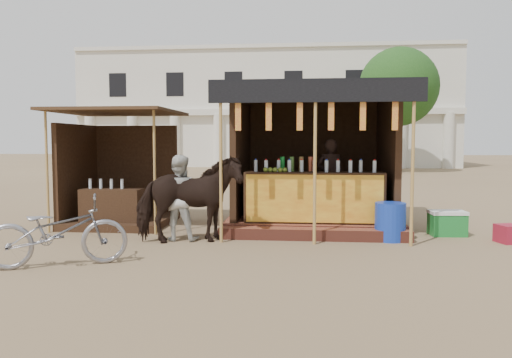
{
  "coord_description": "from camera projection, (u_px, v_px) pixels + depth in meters",
  "views": [
    {
      "loc": [
        0.84,
        -6.86,
        1.74
      ],
      "look_at": [
        0.0,
        1.6,
        1.1
      ],
      "focal_mm": 35.0,
      "sensor_mm": 36.0,
      "label": 1
    }
  ],
  "objects": [
    {
      "name": "ground",
      "position": [
        245.0,
        265.0,
        7.03
      ],
      "size": [
        120.0,
        120.0,
        0.0
      ],
      "primitive_type": "plane",
      "color": "#846B4C",
      "rests_on": "ground"
    },
    {
      "name": "main_stall",
      "position": [
        314.0,
        177.0,
        10.18
      ],
      "size": [
        3.6,
        3.61,
        2.78
      ],
      "color": "brown",
      "rests_on": "ground"
    },
    {
      "name": "secondary_stall",
      "position": [
        114.0,
        184.0,
        10.49
      ],
      "size": [
        2.4,
        2.4,
        2.38
      ],
      "color": "#382314",
      "rests_on": "ground"
    },
    {
      "name": "cow",
      "position": [
        189.0,
        199.0,
        8.52
      ],
      "size": [
        1.94,
        1.27,
        1.51
      ],
      "primitive_type": "imported",
      "rotation": [
        0.0,
        0.0,
        1.85
      ],
      "color": "black",
      "rests_on": "ground"
    },
    {
      "name": "motorbike",
      "position": [
        58.0,
        231.0,
        6.93
      ],
      "size": [
        1.98,
        1.35,
        0.99
      ],
      "primitive_type": "imported",
      "rotation": [
        0.0,
        0.0,
        1.98
      ],
      "color": "gray",
      "rests_on": "ground"
    },
    {
      "name": "bystander",
      "position": [
        179.0,
        198.0,
        8.77
      ],
      "size": [
        0.74,
        0.58,
        1.51
      ],
      "primitive_type": "imported",
      "rotation": [
        0.0,
        0.0,
        3.13
      ],
      "color": "beige",
      "rests_on": "ground"
    },
    {
      "name": "blue_barrel",
      "position": [
        390.0,
        222.0,
        8.75
      ],
      "size": [
        0.56,
        0.56,
        0.67
      ],
      "primitive_type": "cylinder",
      "rotation": [
        0.0,
        0.0,
        -0.06
      ],
      "color": "#1635A5",
      "rests_on": "ground"
    },
    {
      "name": "red_crate",
      "position": [
        509.0,
        234.0,
        8.57
      ],
      "size": [
        0.44,
        0.45,
        0.31
      ],
      "primitive_type": "cube",
      "rotation": [
        0.0,
        0.0,
        0.29
      ],
      "color": "maroon",
      "rests_on": "ground"
    },
    {
      "name": "cooler",
      "position": [
        447.0,
        223.0,
        9.24
      ],
      "size": [
        0.67,
        0.48,
        0.46
      ],
      "color": "#1B7C2E",
      "rests_on": "ground"
    },
    {
      "name": "background_building",
      "position": [
        267.0,
        111.0,
        36.64
      ],
      "size": [
        26.0,
        7.45,
        8.18
      ],
      "color": "silver",
      "rests_on": "ground"
    },
    {
      "name": "tree",
      "position": [
        395.0,
        90.0,
        28.07
      ],
      "size": [
        4.5,
        4.4,
        7.0
      ],
      "color": "#382314",
      "rests_on": "ground"
    }
  ]
}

